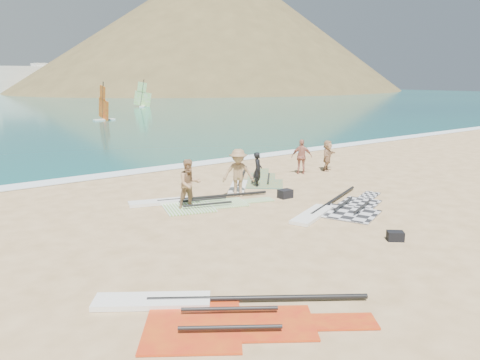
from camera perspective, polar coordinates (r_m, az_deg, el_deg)
ground at (r=15.54m, az=11.91°, el=-5.68°), size 300.00×300.00×0.00m
surf_line at (r=25.11m, az=-9.55°, el=1.34°), size 300.00×1.20×0.04m
headland_main at (r=169.66m, az=-2.21°, el=10.83°), size 143.00×143.00×45.00m
headland_minor at (r=199.08m, az=4.59°, el=11.03°), size 70.00×70.00×28.00m
rig_grey at (r=17.44m, az=11.73°, el=-3.50°), size 5.92×3.64×0.20m
rig_green at (r=18.01m, az=-6.01°, el=-2.79°), size 5.44×3.03×0.20m
rig_orange at (r=21.47m, az=1.35°, el=-0.24°), size 4.96×4.75×0.20m
rig_red at (r=9.98m, az=-4.12°, el=-15.77°), size 5.08×4.60×0.20m
gear_bag_near at (r=18.89m, az=5.54°, el=-1.69°), size 0.55×0.40×0.34m
gear_bag_far at (r=14.74m, az=18.41°, el=-6.49°), size 0.58×0.56×0.28m
person_wetsuit at (r=20.56m, az=2.18°, el=1.25°), size 0.66×0.67×1.55m
beachgoer_left at (r=17.30m, az=-6.18°, el=-0.47°), size 0.96×0.79×1.83m
beachgoer_mid at (r=18.82m, az=-0.22°, el=0.85°), size 1.46×1.29×1.96m
beachgoer_back at (r=23.56m, az=7.53°, el=2.83°), size 1.08×0.95×1.75m
beachgoer_right at (r=24.64m, az=10.61°, el=2.97°), size 1.53×1.11×1.59m
windsurfer_centre at (r=54.84m, az=-16.30°, el=8.30°), size 2.38×2.90×4.32m
windsurfer_right at (r=78.46m, az=-11.80°, el=9.66°), size 2.46×2.40×4.46m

